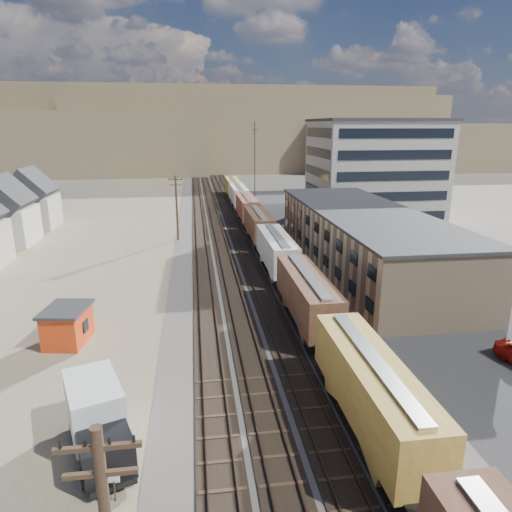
{
  "coord_description": "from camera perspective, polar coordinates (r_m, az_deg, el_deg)",
  "views": [
    {
      "loc": [
        -5.85,
        -28.21,
        17.25
      ],
      "look_at": [
        0.9,
        21.02,
        3.0
      ],
      "focal_mm": 32.0,
      "sensor_mm": 36.0,
      "label": 1
    }
  ],
  "objects": [
    {
      "name": "utility_pole_north",
      "position": [
        71.27,
        -9.88,
        6.11
      ],
      "size": [
        2.2,
        0.32,
        10.0
      ],
      "color": "#382619",
      "rests_on": "ground"
    },
    {
      "name": "hills_north",
      "position": [
        196.25,
        -6.26,
        14.99
      ],
      "size": [
        265.0,
        80.0,
        32.0
      ],
      "color": "brown",
      "rests_on": "ground"
    },
    {
      "name": "asphalt_lot",
      "position": [
        71.19,
        15.49,
        1.4
      ],
      "size": [
        26.0,
        120.0,
        0.04
      ],
      "primitive_type": "cube",
      "color": "#232326",
      "rests_on": "ground"
    },
    {
      "name": "parked_car_far",
      "position": [
        90.16,
        15.65,
        4.82
      ],
      "size": [
        3.03,
        4.37,
        1.38
      ],
      "primitive_type": "imported",
      "rotation": [
        0.0,
        0.0,
        0.38
      ],
      "color": "silver",
      "rests_on": "ground"
    },
    {
      "name": "ground",
      "position": [
        33.58,
        3.47,
        -14.94
      ],
      "size": [
        300.0,
        300.0,
        0.0
      ],
      "primitive_type": "plane",
      "color": "#6B6356",
      "rests_on": "ground"
    },
    {
      "name": "box_truck",
      "position": [
        27.64,
        -19.19,
        -18.76
      ],
      "size": [
        4.75,
        7.41,
        3.72
      ],
      "color": "silver",
      "rests_on": "ground"
    },
    {
      "name": "freight_train",
      "position": [
        62.26,
        1.33,
        2.57
      ],
      "size": [
        3.0,
        119.74,
        4.46
      ],
      "color": "black",
      "rests_on": "ground"
    },
    {
      "name": "rail_tracks",
      "position": [
        80.24,
        -3.85,
        3.64
      ],
      "size": [
        11.4,
        200.0,
        0.24
      ],
      "color": "black",
      "rests_on": "ground"
    },
    {
      "name": "warehouse",
      "position": [
        58.74,
        13.21,
        2.19
      ],
      "size": [
        12.4,
        40.4,
        7.25
      ],
      "color": "tan",
      "rests_on": "ground"
    },
    {
      "name": "sign_post",
      "position": [
        24.88,
        -17.35,
        -25.48
      ],
      "size": [
        0.59,
        0.11,
        1.54
      ],
      "color": "#382619",
      "rests_on": "ground"
    },
    {
      "name": "dirt_yard",
      "position": [
        71.77,
        -18.94,
        1.22
      ],
      "size": [
        24.0,
        180.0,
        0.03
      ],
      "primitive_type": "cube",
      "color": "#776B52",
      "rests_on": "ground"
    },
    {
      "name": "radio_mast",
      "position": [
        89.38,
        -0.16,
        10.79
      ],
      "size": [
        1.2,
        0.16,
        18.0
      ],
      "color": "black",
      "rests_on": "ground"
    },
    {
      "name": "parked_car_blue",
      "position": [
        92.47,
        10.21,
        5.42
      ],
      "size": [
        4.32,
        5.3,
        1.34
      ],
      "primitive_type": "imported",
      "rotation": [
        0.0,
        0.0,
        0.52
      ],
      "color": "navy",
      "rests_on": "ground"
    },
    {
      "name": "ballast_bed",
      "position": [
        80.3,
        -3.45,
        3.59
      ],
      "size": [
        18.0,
        200.0,
        0.06
      ],
      "primitive_type": "cube",
      "color": "#4C4742",
      "rests_on": "ground"
    },
    {
      "name": "maintenance_shed",
      "position": [
        40.61,
        -22.5,
        -7.98
      ],
      "size": [
        3.88,
        4.69,
        3.11
      ],
      "color": "red",
      "rests_on": "ground"
    },
    {
      "name": "office_tower",
      "position": [
        90.13,
        14.5,
        10.42
      ],
      "size": [
        22.6,
        18.6,
        18.45
      ],
      "color": "#9E998E",
      "rests_on": "ground"
    }
  ]
}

